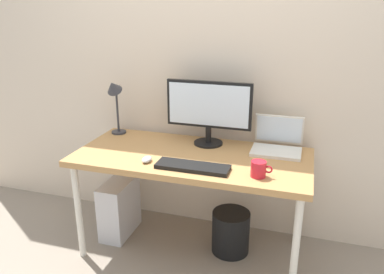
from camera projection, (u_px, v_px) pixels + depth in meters
The scene contains 11 objects.
ground_plane at pixel (192, 248), 2.71m from camera, with size 6.00×6.00×0.00m, color gray.
back_wall at pixel (210, 56), 2.65m from camera, with size 4.40×0.04×2.60m, color beige.
desk at pixel (192, 163), 2.49m from camera, with size 1.52×0.71×0.72m.
monitor at pixel (209, 109), 2.57m from camera, with size 0.59×0.20×0.44m.
laptop at pixel (277, 142), 2.52m from camera, with size 0.32×0.27×0.23m.
desk_lamp at pixel (114, 95), 2.75m from camera, with size 0.11×0.16×0.43m.
keyboard at pixel (193, 167), 2.25m from camera, with size 0.44×0.14×0.02m, color black.
mouse at pixel (147, 159), 2.35m from camera, with size 0.06×0.09×0.03m, color silver.
coffee_mug at pixel (259, 169), 2.14m from camera, with size 0.12×0.09×0.09m.
computer_tower at pixel (119, 208), 2.83m from camera, with size 0.18×0.36×0.42m, color silver.
wastebasket at pixel (231, 232), 2.64m from camera, with size 0.26×0.26×0.30m, color black.
Camera 1 is at (0.68, -2.19, 1.64)m, focal length 35.60 mm.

